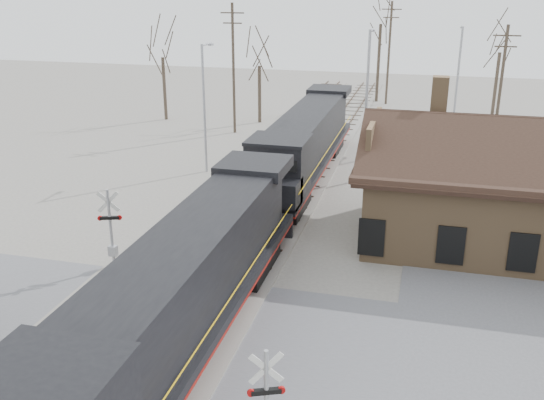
# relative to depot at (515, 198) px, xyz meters

# --- Properties ---
(ground) EXTENTS (140.00, 140.00, 0.00)m
(ground) POSITION_rel_depot_xyz_m (-11.99, -12.00, -2.41)
(ground) COLOR gray
(ground) RESTS_ON ground
(road) EXTENTS (60.00, 9.00, 0.03)m
(road) POSITION_rel_depot_xyz_m (-11.99, -12.00, -2.39)
(road) COLOR #5D5D62
(road) RESTS_ON ground
(track_main) EXTENTS (3.40, 90.00, 0.24)m
(track_main) POSITION_rel_depot_xyz_m (-11.99, 3.00, -2.34)
(track_main) COLOR gray
(track_main) RESTS_ON ground
(track_siding) EXTENTS (3.40, 90.00, 0.24)m
(track_siding) POSITION_rel_depot_xyz_m (-16.49, 3.00, -2.34)
(track_siding) COLOR gray
(track_siding) RESTS_ON ground
(depot) EXTENTS (15.20, 9.31, 7.90)m
(depot) POSITION_rel_depot_xyz_m (0.00, 0.00, 0.00)
(depot) COLOR olive
(depot) RESTS_ON ground
(locomotive_lead) EXTENTS (3.08, 20.62, 4.58)m
(locomotive_lead) POSITION_rel_depot_xyz_m (-11.99, -13.56, -0.00)
(locomotive_lead) COLOR black
(locomotive_lead) RESTS_ON ground
(locomotive_trailing) EXTENTS (3.08, 20.62, 4.33)m
(locomotive_trailing) POSITION_rel_depot_xyz_m (-11.99, 7.33, -0.00)
(locomotive_trailing) COLOR black
(locomotive_trailing) RESTS_ON ground
(crossbuck_far) EXTENTS (1.04, 0.43, 3.77)m
(crossbuck_far) POSITION_rel_depot_xyz_m (-17.73, -7.46, -0.62)
(crossbuck_far) COLOR #A5A8AD
(crossbuck_far) RESTS_ON ground
(streetlight_a) EXTENTS (0.25, 2.04, 8.53)m
(streetlight_a) POSITION_rel_depot_xyz_m (-18.87, 7.75, 2.39)
(streetlight_a) COLOR #A5A8AD
(streetlight_a) RESTS_ON ground
(streetlight_b) EXTENTS (0.25, 2.04, 9.57)m
(streetlight_b) POSITION_rel_depot_xyz_m (-8.28, 8.56, 2.92)
(streetlight_b) COLOR #A5A8AD
(streetlight_b) RESTS_ON ground
(streetlight_c) EXTENTS (0.25, 2.04, 9.06)m
(streetlight_c) POSITION_rel_depot_xyz_m (-2.44, 20.42, 2.66)
(streetlight_c) COLOR #A5A8AD
(streetlight_c) RESTS_ON ground
(utility_pole_a) EXTENTS (2.00, 0.24, 10.70)m
(utility_pole_a) POSITION_rel_depot_xyz_m (-20.49, 18.92, 3.17)
(utility_pole_a) COLOR #382D23
(utility_pole_a) RESTS_ON ground
(utility_pole_b) EXTENTS (2.00, 0.24, 10.43)m
(utility_pole_b) POSITION_rel_depot_xyz_m (-8.90, 35.27, 3.04)
(utility_pole_b) COLOR #382D23
(utility_pole_b) RESTS_ON ground
(utility_pole_c) EXTENTS (2.00, 0.24, 9.29)m
(utility_pole_c) POSITION_rel_depot_xyz_m (0.75, 19.69, 2.46)
(utility_pole_c) COLOR #382D23
(utility_pole_c) RESTS_ON ground
(tree_a) EXTENTS (3.84, 3.84, 9.40)m
(tree_a) POSITION_rel_depot_xyz_m (-28.38, 22.31, 4.28)
(tree_a) COLOR #382D23
(tree_a) RESTS_ON ground
(tree_b) EXTENTS (3.43, 3.43, 8.39)m
(tree_b) POSITION_rel_depot_xyz_m (-19.49, 23.36, 3.56)
(tree_b) COLOR #382D23
(tree_b) RESTS_ON ground
(tree_c) EXTENTS (5.40, 5.40, 13.23)m
(tree_c) POSITION_rel_depot_xyz_m (-10.02, 36.51, 7.02)
(tree_c) COLOR #382D23
(tree_c) RESTS_ON ground
(tree_d) EXTENTS (4.01, 4.01, 9.82)m
(tree_d) POSITION_rel_depot_xyz_m (1.58, 31.79, 4.58)
(tree_d) COLOR #382D23
(tree_d) RESTS_ON ground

